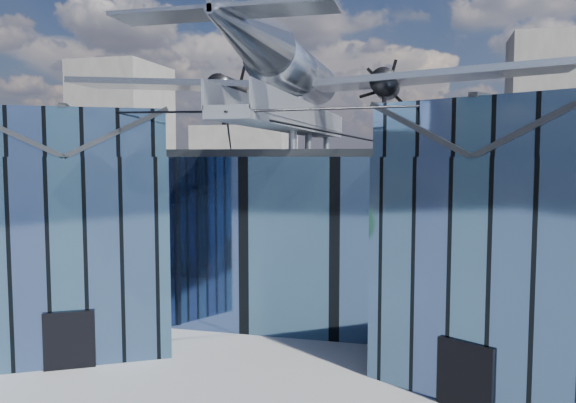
# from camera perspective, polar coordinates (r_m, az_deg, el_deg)

# --- Properties ---
(ground_plane) EXTENTS (120.00, 120.00, 0.00)m
(ground_plane) POSITION_cam_1_polar(r_m,az_deg,el_deg) (28.49, -1.02, -14.92)
(ground_plane) COLOR gray
(museum) EXTENTS (32.88, 24.50, 17.60)m
(museum) POSITION_cam_1_polar(r_m,az_deg,el_deg) (32.74, 1.63, -2.38)
(museum) COLOR #436288
(museum) RESTS_ON ground
(bg_towers) EXTENTS (77.00, 24.50, 26.00)m
(bg_towers) POSITION_cam_1_polar(r_m,az_deg,el_deg) (76.60, 10.00, 4.91)
(bg_towers) COLOR slate
(bg_towers) RESTS_ON ground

